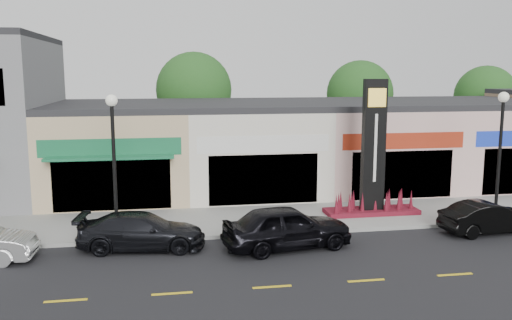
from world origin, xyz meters
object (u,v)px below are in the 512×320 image
(car_black_sedan, at_px, (287,227))
(pylon_sign, at_px, (373,167))
(car_black_conv, at_px, (489,217))
(lamp_east_near, at_px, (500,143))
(lamp_west_near, at_px, (114,152))
(car_dark_sedan, at_px, (142,231))

(car_black_sedan, bearing_deg, pylon_sign, -61.68)
(car_black_sedan, relative_size, car_black_conv, 1.21)
(lamp_east_near, height_order, pylon_sign, pylon_sign)
(lamp_west_near, relative_size, car_dark_sedan, 1.18)
(lamp_east_near, relative_size, car_black_conv, 1.39)
(lamp_east_near, relative_size, car_dark_sedan, 1.18)
(pylon_sign, distance_m, car_black_conv, 5.16)
(lamp_west_near, xyz_separation_m, pylon_sign, (11.00, 1.70, -1.20))
(lamp_east_near, xyz_separation_m, pylon_sign, (-5.00, 1.70, -1.20))
(lamp_west_near, height_order, car_dark_sedan, lamp_west_near)
(car_dark_sedan, bearing_deg, pylon_sign, -67.42)
(car_dark_sedan, height_order, car_black_sedan, car_black_sedan)
(car_dark_sedan, distance_m, car_black_conv, 13.73)
(car_black_conv, bearing_deg, car_black_sedan, 88.31)
(car_black_conv, bearing_deg, car_dark_sedan, 83.49)
(car_dark_sedan, relative_size, car_black_sedan, 0.97)
(pylon_sign, xyz_separation_m, car_black_sedan, (-4.74, -3.70, -1.46))
(lamp_west_near, bearing_deg, car_black_sedan, -17.72)
(pylon_sign, height_order, car_black_conv, pylon_sign)
(lamp_east_near, bearing_deg, pylon_sign, 161.25)
(lamp_east_near, relative_size, car_black_sedan, 1.15)
(car_black_conv, bearing_deg, lamp_east_near, -45.90)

